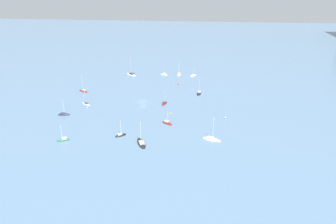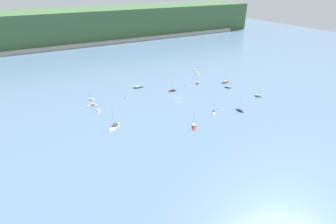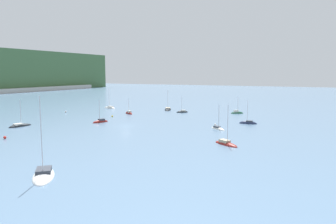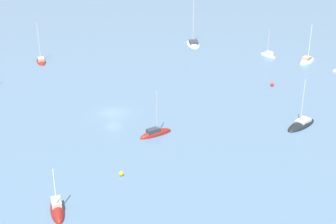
{
  "view_description": "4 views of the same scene",
  "coord_description": "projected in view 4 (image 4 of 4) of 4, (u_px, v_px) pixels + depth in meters",
  "views": [
    {
      "loc": [
        145.36,
        28.05,
        56.21
      ],
      "look_at": [
        17.8,
        14.31,
        2.54
      ],
      "focal_mm": 35.0,
      "sensor_mm": 36.0,
      "label": 1
    },
    {
      "loc": [
        -75.06,
        -122.95,
        63.39
      ],
      "look_at": [
        -16.28,
        -16.66,
        1.87
      ],
      "focal_mm": 28.0,
      "sensor_mm": 36.0,
      "label": 2
    },
    {
      "loc": [
        -79.18,
        -52.91,
        15.54
      ],
      "look_at": [
        12.37,
        -7.64,
        3.17
      ],
      "focal_mm": 35.0,
      "sensor_mm": 36.0,
      "label": 3
    },
    {
      "loc": [
        51.14,
        51.33,
        30.68
      ],
      "look_at": [
        -3.95,
        8.55,
        1.06
      ],
      "focal_mm": 50.0,
      "sensor_mm": 36.0,
      "label": 4
    }
  ],
  "objects": [
    {
      "name": "mooring_buoy_2",
      "position": [
        121.0,
        174.0,
        59.3
      ],
      "size": [
        0.58,
        0.58,
        0.58
      ],
      "color": "yellow",
      "rests_on": "ground_plane"
    },
    {
      "name": "sailboat_4",
      "position": [
        41.0,
        61.0,
        105.19
      ],
      "size": [
        5.36,
        6.81,
        9.33
      ],
      "rotation": [
        0.0,
        0.0,
        4.14
      ],
      "color": "maroon",
      "rests_on": "ground_plane"
    },
    {
      "name": "sailboat_10",
      "position": [
        156.0,
        134.0,
        70.35
      ],
      "size": [
        5.65,
        3.14,
        7.77
      ],
      "rotation": [
        0.0,
        0.0,
        2.82
      ],
      "color": "maroon",
      "rests_on": "ground_plane"
    },
    {
      "name": "sailboat_7",
      "position": [
        268.0,
        55.0,
        109.43
      ],
      "size": [
        2.99,
        4.99,
        6.98
      ],
      "rotation": [
        0.0,
        0.0,
        4.34
      ],
      "color": "silver",
      "rests_on": "ground_plane"
    },
    {
      "name": "sailboat_12",
      "position": [
        193.0,
        44.0,
        119.14
      ],
      "size": [
        8.62,
        8.21,
        12.87
      ],
      "rotation": [
        0.0,
        0.0,
        3.88
      ],
      "color": "white",
      "rests_on": "ground_plane"
    },
    {
      "name": "mooring_buoy_0",
      "position": [
        272.0,
        84.0,
        90.16
      ],
      "size": [
        0.69,
        0.69,
        0.69
      ],
      "color": "red",
      "rests_on": "ground_plane"
    },
    {
      "name": "sailboat_11",
      "position": [
        307.0,
        61.0,
        105.12
      ],
      "size": [
        6.13,
        2.25,
        9.13
      ],
      "rotation": [
        0.0,
        0.0,
        3.13
      ],
      "color": "white",
      "rests_on": "ground_plane"
    },
    {
      "name": "sailboat_8",
      "position": [
        301.0,
        125.0,
        73.4
      ],
      "size": [
        7.19,
        3.05,
        8.47
      ],
      "rotation": [
        0.0,
        0.0,
        6.15
      ],
      "color": "black",
      "rests_on": "ground_plane"
    },
    {
      "name": "ground_plane",
      "position": [
        113.0,
        113.0,
        78.15
      ],
      "size": [
        600.0,
        600.0,
        0.0
      ],
      "primitive_type": "plane",
      "color": "slate"
    },
    {
      "name": "sailboat_13",
      "position": [
        57.0,
        210.0,
        52.28
      ],
      "size": [
        4.18,
        5.13,
        6.43
      ],
      "rotation": [
        0.0,
        0.0,
        0.97
      ],
      "color": "maroon",
      "rests_on": "ground_plane"
    }
  ]
}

